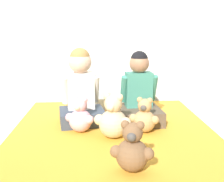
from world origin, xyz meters
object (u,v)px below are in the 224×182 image
object	(u,v)px
teddy_bear_between_children	(113,119)
bed	(113,163)
child_on_right	(139,95)
teddy_bear_held_by_left_child	(80,117)
child_on_left	(81,91)
teddy_bear_held_by_right_child	(144,118)
pillow_at_headboard	(109,101)
teddy_bear_at_foot_of_bed	(132,150)

from	to	relation	value
teddy_bear_between_children	bed	bearing A→B (deg)	108.57
child_on_right	teddy_bear_held_by_left_child	distance (m)	0.54
child_on_left	child_on_right	bearing A→B (deg)	-9.47
teddy_bear_held_by_left_child	teddy_bear_between_children	distance (m)	0.27
child_on_left	teddy_bear_held_by_right_child	world-z (taller)	child_on_left
teddy_bear_held_by_left_child	pillow_at_headboard	distance (m)	0.76
bed	teddy_bear_held_by_right_child	distance (m)	0.43
teddy_bear_held_by_left_child	teddy_bear_held_by_right_child	bearing A→B (deg)	19.98
teddy_bear_held_by_right_child	pillow_at_headboard	bearing A→B (deg)	127.05
teddy_bear_held_by_left_child	teddy_bear_between_children	bearing A→B (deg)	-5.01
teddy_bear_held_by_left_child	teddy_bear_between_children	world-z (taller)	teddy_bear_between_children
bed	teddy_bear_at_foot_of_bed	bearing A→B (deg)	-83.17
child_on_right	child_on_left	bearing A→B (deg)	175.12
child_on_right	teddy_bear_held_by_right_child	bearing A→B (deg)	-94.55
teddy_bear_held_by_right_child	pillow_at_headboard	size ratio (longest dim) A/B	0.58
child_on_left	teddy_bear_held_by_left_child	size ratio (longest dim) A/B	2.24
child_on_right	teddy_bear_held_by_left_child	world-z (taller)	child_on_right
bed	teddy_bear_held_by_right_child	bearing A→B (deg)	0.22
teddy_bear_held_by_left_child	teddy_bear_held_by_right_child	world-z (taller)	teddy_bear_held_by_left_child
child_on_left	teddy_bear_held_by_right_child	bearing A→B (deg)	-37.76
bed	teddy_bear_at_foot_of_bed	distance (m)	0.70
teddy_bear_between_children	teddy_bear_at_foot_of_bed	xyz separation A→B (m)	(0.08, -0.48, -0.02)
child_on_left	pillow_at_headboard	xyz separation A→B (m)	(0.25, 0.48, -0.21)
bed	teddy_bear_held_by_left_child	distance (m)	0.44
pillow_at_headboard	teddy_bear_at_foot_of_bed	bearing A→B (deg)	-86.99
child_on_left	teddy_bear_held_by_right_child	distance (m)	0.57
child_on_left	teddy_bear_at_foot_of_bed	bearing A→B (deg)	-78.74
teddy_bear_between_children	teddy_bear_held_by_left_child	bearing A→B (deg)	173.86
bed	child_on_left	distance (m)	0.63
bed	child_on_right	bearing A→B (deg)	48.47
child_on_right	pillow_at_headboard	distance (m)	0.56
bed	teddy_bear_at_foot_of_bed	xyz separation A→B (m)	(0.07, -0.58, 0.37)
teddy_bear_held_by_right_child	teddy_bear_at_foot_of_bed	size ratio (longest dim) A/B	0.94
teddy_bear_held_by_right_child	teddy_bear_between_children	distance (m)	0.26
teddy_bear_between_children	pillow_at_headboard	world-z (taller)	teddy_bear_between_children
teddy_bear_at_foot_of_bed	pillow_at_headboard	xyz separation A→B (m)	(-0.07, 1.33, -0.07)
bed	teddy_bear_between_children	bearing A→B (deg)	-93.98
teddy_bear_held_by_right_child	pillow_at_headboard	xyz separation A→B (m)	(-0.23, 0.74, -0.06)
teddy_bear_held_by_left_child	pillow_at_headboard	xyz separation A→B (m)	(0.25, 0.71, -0.06)
teddy_bear_at_foot_of_bed	teddy_bear_held_by_left_child	bearing A→B (deg)	130.21
teddy_bear_held_by_right_child	bed	bearing A→B (deg)	-160.19
child_on_right	teddy_bear_between_children	bearing A→B (deg)	-128.43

